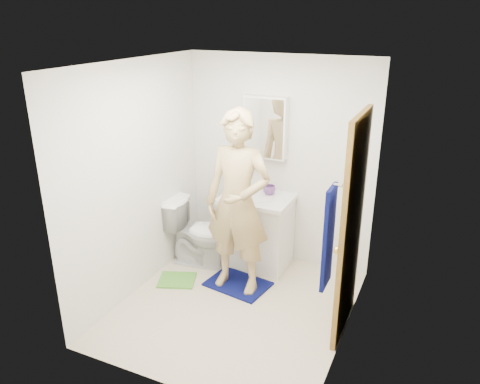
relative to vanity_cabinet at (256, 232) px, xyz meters
name	(u,v)px	position (x,y,z in m)	size (l,w,h in m)	color
floor	(235,307)	(0.15, -0.91, -0.41)	(2.20, 2.40, 0.02)	beige
ceiling	(234,62)	(0.15, -0.91, 2.01)	(2.20, 2.40, 0.02)	white
wall_back	(279,162)	(0.15, 0.30, 0.80)	(2.20, 0.02, 2.40)	silver
wall_front	(162,254)	(0.15, -2.12, 0.80)	(2.20, 0.02, 2.40)	silver
wall_left	(136,180)	(-0.96, -0.91, 0.80)	(0.02, 2.40, 2.40)	silver
wall_right	(355,217)	(1.26, -0.91, 0.80)	(0.02, 2.40, 2.40)	silver
vanity_cabinet	(256,232)	(0.00, 0.00, 0.00)	(0.75, 0.55, 0.80)	white
countertop	(257,199)	(0.00, 0.00, 0.43)	(0.79, 0.59, 0.05)	white
sink_basin	(257,197)	(0.00, 0.00, 0.44)	(0.40, 0.40, 0.03)	white
faucet	(263,187)	(0.00, 0.18, 0.51)	(0.03, 0.03, 0.12)	silver
medicine_cabinet	(266,127)	(0.00, 0.22, 1.20)	(0.50, 0.12, 0.70)	white
mirror_panel	(264,129)	(0.00, 0.16, 1.20)	(0.46, 0.01, 0.66)	white
door	(351,228)	(1.22, -0.76, 0.62)	(0.05, 0.80, 2.05)	olive
door_knob	(338,250)	(1.18, -1.08, 0.55)	(0.07, 0.07, 0.07)	gold
towel	(328,238)	(1.18, -1.48, 0.85)	(0.03, 0.24, 0.80)	#080D4F
towel_hook	(338,185)	(1.22, -1.48, 1.27)	(0.02, 0.02, 0.06)	silver
toilet	(201,232)	(-0.59, -0.27, 0.00)	(0.44, 0.78, 0.80)	white
bath_mat	(238,284)	(0.01, -0.54, -0.39)	(0.65, 0.47, 0.02)	#080D4F
green_rug	(177,280)	(-0.65, -0.75, -0.39)	(0.40, 0.33, 0.02)	#55A135
soap_dispenser	(234,187)	(-0.27, -0.04, 0.54)	(0.08, 0.08, 0.18)	#CA725E
toothbrush_cup	(269,190)	(0.10, 0.12, 0.50)	(0.14, 0.14, 0.11)	#6C3E8A
man	(238,203)	(0.03, -0.58, 0.59)	(0.70, 0.46, 1.93)	tan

